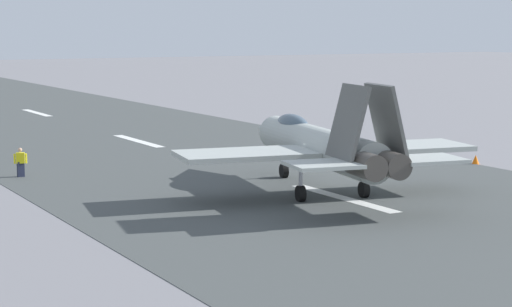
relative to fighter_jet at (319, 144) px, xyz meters
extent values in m
plane|color=slate|center=(-1.31, -0.27, -2.38)|extent=(400.00, 400.00, 0.00)
cube|color=#434747|center=(-1.31, -0.27, -2.37)|extent=(240.00, 26.00, 0.02)
cube|color=white|center=(-1.70, -0.27, -2.36)|extent=(8.00, 0.70, 0.00)
cube|color=white|center=(23.46, -0.27, -2.36)|extent=(8.00, 0.70, 0.00)
cube|color=white|center=(48.46, -0.27, -2.36)|extent=(8.00, 0.70, 0.00)
cylinder|color=#AAB1AC|center=(0.07, -0.01, -0.08)|extent=(12.47, 4.16, 1.81)
cone|color=#AAB1AC|center=(7.53, -1.48, -0.08)|extent=(3.09, 2.06, 1.54)
ellipsoid|color=#3F5160|center=(3.49, -0.68, 0.60)|extent=(3.74, 1.77, 1.10)
cylinder|color=#47423D|center=(-6.04, 1.75, -0.08)|extent=(2.37, 1.50, 1.10)
cylinder|color=#47423D|center=(-6.25, 0.67, -0.08)|extent=(2.37, 1.50, 1.10)
cube|color=#AAB1AC|center=(-0.14, 4.11, -0.18)|extent=(4.53, 6.74, 0.24)
cube|color=#AAB1AC|center=(-1.69, -3.75, -0.18)|extent=(4.53, 6.74, 0.24)
cube|color=#AAB1AC|center=(-5.69, 3.56, 0.02)|extent=(2.89, 3.21, 0.16)
cube|color=#AAB1AC|center=(-6.61, -1.15, 0.02)|extent=(2.89, 3.21, 0.16)
cube|color=#525352|center=(-5.04, 1.91, 1.62)|extent=(2.73, 1.43, 3.14)
cube|color=#525352|center=(-5.39, 0.14, 1.62)|extent=(2.73, 1.43, 3.14)
cylinder|color=silver|center=(4.73, -0.93, -1.68)|extent=(0.18, 0.18, 1.40)
cylinder|color=black|center=(4.73, -0.93, -2.00)|extent=(0.80, 0.44, 0.76)
cylinder|color=silver|center=(-1.39, 1.90, -1.68)|extent=(0.18, 0.18, 1.40)
cylinder|color=black|center=(-1.39, 1.90, -2.00)|extent=(0.80, 0.44, 0.76)
cylinder|color=silver|center=(-2.01, -1.24, -1.68)|extent=(0.18, 0.18, 1.40)
cylinder|color=black|center=(-2.01, -1.24, -2.00)|extent=(0.80, 0.44, 0.76)
cube|color=#1E2338|center=(11.95, 11.20, -1.96)|extent=(0.24, 0.36, 0.84)
cube|color=yellow|center=(11.95, 11.20, -1.34)|extent=(0.40, 0.51, 0.57)
sphere|color=tan|center=(11.95, 11.20, -0.91)|extent=(0.22, 0.22, 0.22)
cylinder|color=yellow|center=(12.04, 11.48, -1.38)|extent=(0.10, 0.10, 0.54)
cylinder|color=yellow|center=(11.85, 10.91, -1.38)|extent=(0.10, 0.10, 0.54)
cone|color=orange|center=(3.42, -13.33, -2.11)|extent=(0.44, 0.44, 0.55)
camera|label=1|loc=(-36.21, 24.07, 5.52)|focal=63.95mm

